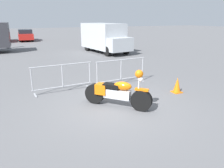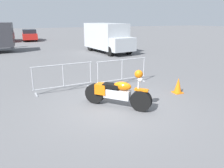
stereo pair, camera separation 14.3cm
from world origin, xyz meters
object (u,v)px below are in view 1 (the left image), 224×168
at_px(crowd_barrier_near, 63,78).
at_px(pedestrian, 6,38).
at_px(motorcycle, 117,92).
at_px(traffic_cone, 177,85).
at_px(crowd_barrier_far, 121,71).
at_px(parked_car_maroon, 1,35).
at_px(parked_car_red, 26,35).
at_px(delivery_van, 104,37).

relative_size(crowd_barrier_near, pedestrian, 1.39).
height_order(motorcycle, crowd_barrier_near, motorcycle).
relative_size(pedestrian, traffic_cone, 2.86).
bearing_deg(crowd_barrier_far, crowd_barrier_near, 180.00).
distance_m(parked_car_maroon, pedestrian, 6.71).
bearing_deg(crowd_barrier_far, motorcycle, -119.24).
height_order(parked_car_red, traffic_cone, parked_car_red).
distance_m(crowd_barrier_far, delivery_van, 9.17).
bearing_deg(traffic_cone, parked_car_red, 99.71).
distance_m(motorcycle, pedestrian, 17.32).
bearing_deg(crowd_barrier_near, crowd_barrier_far, 0.00).
height_order(crowd_barrier_near, pedestrian, pedestrian).
xyz_separation_m(parked_car_maroon, parked_car_red, (2.67, -0.16, -0.04)).
bearing_deg(delivery_van, parked_car_maroon, -156.70).
bearing_deg(parked_car_red, delivery_van, -155.54).
distance_m(parked_car_maroon, traffic_cone, 24.28).
distance_m(crowd_barrier_far, pedestrian, 15.46).
xyz_separation_m(delivery_van, parked_car_red, (-5.33, 12.58, -0.54)).
height_order(crowd_barrier_far, delivery_van, delivery_van).
bearing_deg(pedestrian, traffic_cone, 133.58).
distance_m(crowd_barrier_far, traffic_cone, 2.41).
bearing_deg(parked_car_red, traffic_cone, -168.80).
bearing_deg(crowd_barrier_near, delivery_van, 58.62).
relative_size(parked_car_maroon, parked_car_red, 1.05).
xyz_separation_m(parked_car_maroon, traffic_cone, (6.64, -23.35, -0.46)).
height_order(delivery_van, parked_car_maroon, delivery_van).
bearing_deg(pedestrian, parked_car_red, -83.56).
bearing_deg(traffic_cone, pedestrian, 109.80).
bearing_deg(traffic_cone, crowd_barrier_near, 154.13).
relative_size(crowd_barrier_near, delivery_van, 0.45).
distance_m(crowd_barrier_near, delivery_van, 10.21).
relative_size(parked_car_red, traffic_cone, 7.03).
xyz_separation_m(motorcycle, delivery_van, (4.06, 10.94, 0.75)).
relative_size(motorcycle, parked_car_red, 0.43).
xyz_separation_m(motorcycle, crowd_barrier_near, (-1.25, 2.24, 0.07)).
bearing_deg(parked_car_red, crowd_barrier_near, -178.44).
relative_size(crowd_barrier_near, parked_car_maroon, 0.54).
relative_size(crowd_barrier_far, parked_car_red, 0.57).
relative_size(crowd_barrier_far, parked_car_maroon, 0.54).
height_order(motorcycle, crowd_barrier_far, motorcycle).
bearing_deg(parked_car_maroon, pedestrian, -173.11).
xyz_separation_m(motorcycle, crowd_barrier_far, (1.25, 2.24, 0.07)).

